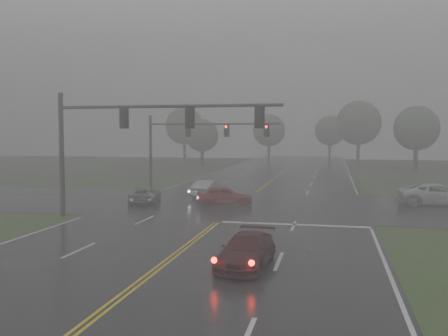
% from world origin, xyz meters
% --- Properties ---
extents(ground, '(180.00, 180.00, 0.00)m').
position_xyz_m(ground, '(0.00, 0.00, 0.00)').
color(ground, '#2A3F1B').
rests_on(ground, ground).
extents(main_road, '(18.00, 160.00, 0.02)m').
position_xyz_m(main_road, '(0.00, 20.00, 0.00)').
color(main_road, black).
rests_on(main_road, ground).
extents(cross_street, '(120.00, 14.00, 0.02)m').
position_xyz_m(cross_street, '(0.00, 22.00, 0.00)').
color(cross_street, black).
rests_on(cross_street, ground).
extents(stop_bar, '(8.50, 0.50, 0.01)m').
position_xyz_m(stop_bar, '(4.50, 14.40, 0.00)').
color(stop_bar, silver).
rests_on(stop_bar, ground).
extents(sedan_maroon, '(2.08, 4.51, 1.28)m').
position_xyz_m(sedan_maroon, '(3.33, 4.90, 0.00)').
color(sedan_maroon, '#35090D').
rests_on(sedan_maroon, ground).
extents(sedan_red, '(4.38, 2.58, 1.40)m').
position_xyz_m(sedan_red, '(-1.04, 21.04, 0.00)').
color(sedan_red, maroon).
rests_on(sedan_red, ground).
extents(sedan_silver, '(2.08, 4.54, 1.44)m').
position_xyz_m(sedan_silver, '(-3.31, 25.12, 0.00)').
color(sedan_silver, '#A1A4A9').
rests_on(sedan_silver, ground).
extents(car_grey, '(2.89, 4.69, 1.21)m').
position_xyz_m(car_grey, '(-7.16, 20.97, 0.00)').
color(car_grey, '#5C5E64').
rests_on(car_grey, ground).
extents(pickup_white, '(5.72, 2.86, 1.56)m').
position_xyz_m(pickup_white, '(14.27, 24.64, 0.00)').
color(pickup_white, silver).
rests_on(pickup_white, ground).
extents(signal_gantry_near, '(14.18, 0.34, 7.83)m').
position_xyz_m(signal_gantry_near, '(-5.84, 14.43, 5.50)').
color(signal_gantry_near, black).
rests_on(signal_gantry_near, ground).
extents(signal_gantry_far, '(12.34, 0.35, 6.96)m').
position_xyz_m(signal_gantry_far, '(-6.40, 30.26, 4.89)').
color(signal_gantry_far, black).
rests_on(signal_gantry_far, ground).
extents(tree_nw_a, '(5.10, 5.10, 7.49)m').
position_xyz_m(tree_nw_a, '(-13.31, 61.02, 4.92)').
color(tree_nw_a, '#342821').
rests_on(tree_nw_a, ground).
extents(tree_ne_a, '(7.18, 7.18, 10.54)m').
position_xyz_m(tree_ne_a, '(10.66, 69.30, 6.94)').
color(tree_ne_a, '#342821').
rests_on(tree_ne_a, ground).
extents(tree_n_mid, '(5.99, 5.99, 8.80)m').
position_xyz_m(tree_n_mid, '(-4.96, 78.00, 5.78)').
color(tree_n_mid, '#342821').
rests_on(tree_n_mid, ground).
extents(tree_e_near, '(6.16, 6.16, 9.05)m').
position_xyz_m(tree_e_near, '(17.86, 58.64, 5.95)').
color(tree_e_near, '#342821').
rests_on(tree_e_near, ground).
extents(tree_nw_b, '(6.87, 6.87, 10.09)m').
position_xyz_m(tree_nw_b, '(-19.87, 73.24, 6.64)').
color(tree_nw_b, '#342821').
rests_on(tree_nw_b, ground).
extents(tree_n_far, '(5.98, 5.98, 8.79)m').
position_xyz_m(tree_n_far, '(6.05, 87.40, 5.78)').
color(tree_n_far, '#342821').
rests_on(tree_n_far, ground).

